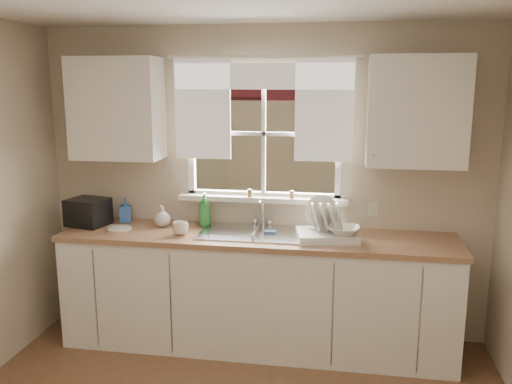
% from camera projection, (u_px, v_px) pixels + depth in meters
% --- Properties ---
extents(room_walls, '(3.62, 4.02, 2.50)m').
position_uv_depth(room_walls, '(192.00, 272.00, 2.40)').
color(room_walls, beige).
rests_on(room_walls, ground).
extents(window, '(1.38, 0.16, 1.06)m').
position_uv_depth(window, '(263.00, 155.00, 4.34)').
color(window, white).
rests_on(window, room_walls).
extents(curtains, '(1.50, 0.03, 0.81)m').
position_uv_depth(curtains, '(262.00, 98.00, 4.20)').
color(curtains, white).
rests_on(curtains, room_walls).
extents(base_cabinets, '(3.00, 0.62, 0.87)m').
position_uv_depth(base_cabinets, '(257.00, 293.00, 4.24)').
color(base_cabinets, white).
rests_on(base_cabinets, ground).
extents(countertop, '(3.04, 0.65, 0.04)m').
position_uv_depth(countertop, '(257.00, 237.00, 4.15)').
color(countertop, '#9D6F4E').
rests_on(countertop, base_cabinets).
extents(upper_cabinet_left, '(0.70, 0.33, 0.80)m').
position_uv_depth(upper_cabinet_left, '(117.00, 109.00, 4.28)').
color(upper_cabinet_left, white).
rests_on(upper_cabinet_left, room_walls).
extents(upper_cabinet_right, '(0.70, 0.33, 0.80)m').
position_uv_depth(upper_cabinet_right, '(417.00, 111.00, 3.91)').
color(upper_cabinet_right, white).
rests_on(upper_cabinet_right, room_walls).
extents(wall_outlet, '(0.08, 0.01, 0.12)m').
position_uv_depth(wall_outlet, '(373.00, 208.00, 4.26)').
color(wall_outlet, beige).
rests_on(wall_outlet, room_walls).
extents(sill_jars, '(0.38, 0.04, 0.06)m').
position_uv_depth(sill_jars, '(271.00, 194.00, 4.33)').
color(sill_jars, brown).
rests_on(sill_jars, window).
extents(backyard, '(20.00, 10.00, 6.13)m').
position_uv_depth(backyard, '(347.00, 4.00, 10.04)').
color(backyard, '#335421').
rests_on(backyard, ground).
extents(sink, '(0.88, 0.52, 0.40)m').
position_uv_depth(sink, '(257.00, 242.00, 4.19)').
color(sink, '#B7B7BC').
rests_on(sink, countertop).
extents(dish_rack, '(0.49, 0.41, 0.31)m').
position_uv_depth(dish_rack, '(327.00, 230.00, 4.02)').
color(dish_rack, white).
rests_on(dish_rack, countertop).
extents(bowl, '(0.25, 0.25, 0.06)m').
position_uv_depth(bowl, '(344.00, 230.00, 3.95)').
color(bowl, white).
rests_on(bowl, dish_rack).
extents(soap_bottle_a, '(0.11, 0.11, 0.27)m').
position_uv_depth(soap_bottle_a, '(205.00, 209.00, 4.38)').
color(soap_bottle_a, '#298037').
rests_on(soap_bottle_a, countertop).
extents(soap_bottle_b, '(0.11, 0.12, 0.20)m').
position_uv_depth(soap_bottle_b, '(125.00, 210.00, 4.51)').
color(soap_bottle_b, blue).
rests_on(soap_bottle_b, countertop).
extents(soap_bottle_c, '(0.14, 0.14, 0.17)m').
position_uv_depth(soap_bottle_c, '(162.00, 216.00, 4.36)').
color(soap_bottle_c, beige).
rests_on(soap_bottle_c, countertop).
extents(saucer, '(0.19, 0.19, 0.01)m').
position_uv_depth(saucer, '(119.00, 228.00, 4.30)').
color(saucer, white).
rests_on(saucer, countertop).
extents(cup, '(0.13, 0.13, 0.10)m').
position_uv_depth(cup, '(180.00, 228.00, 4.14)').
color(cup, silver).
rests_on(cup, countertop).
extents(black_appliance, '(0.35, 0.32, 0.22)m').
position_uv_depth(black_appliance, '(88.00, 212.00, 4.40)').
color(black_appliance, black).
rests_on(black_appliance, countertop).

